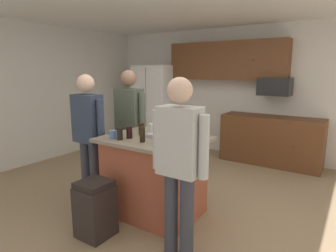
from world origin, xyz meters
name	(u,v)px	position (x,y,z in m)	size (l,w,h in m)	color
floor	(173,205)	(0.00, 0.00, 0.00)	(7.04, 7.04, 0.00)	#937A5B
back_wall	(247,92)	(0.00, 2.80, 1.30)	(6.40, 0.10, 2.60)	silver
side_wall_left	(26,95)	(-3.20, 0.00, 1.30)	(0.10, 5.60, 2.60)	silver
cabinet_run_upper	(226,61)	(-0.40, 2.60, 1.93)	(2.40, 0.38, 0.75)	brown
cabinet_run_lower	(271,140)	(0.60, 2.48, 0.45)	(1.80, 0.63, 0.90)	brown
refrigerator	(156,106)	(-2.00, 2.38, 0.93)	(0.88, 0.76, 1.85)	white
microwave_over_range	(275,87)	(0.60, 2.50, 1.45)	(0.56, 0.40, 0.32)	black
kitchen_island	(154,175)	(-0.08, -0.29, 0.49)	(1.19, 0.94, 0.96)	#9E4C33
person_guest_right	(179,158)	(0.61, -0.85, 0.98)	(0.57, 0.22, 1.69)	#383842
person_guest_left	(88,130)	(-1.00, -0.49, 0.98)	(0.57, 0.22, 1.69)	#383842
person_host_foreground	(130,121)	(-0.86, 0.17, 1.01)	(0.57, 0.23, 1.74)	tan
glass_stout_tall	(157,138)	(0.11, -0.50, 1.02)	(0.07, 0.07, 0.13)	black
glass_pilsner	(129,132)	(-0.31, -0.47, 1.03)	(0.07, 0.07, 0.14)	black
mug_ceramic_white	(113,135)	(-0.45, -0.59, 1.01)	(0.13, 0.08, 0.09)	#4C6B99
glass_dark_ale	(142,135)	(-0.07, -0.52, 1.04)	(0.06, 0.06, 0.17)	black
tumbler_amber	(120,134)	(-0.34, -0.59, 1.03)	(0.06, 0.06, 0.13)	black
mug_blue_stoneware	(152,128)	(-0.30, -0.03, 1.01)	(0.13, 0.09, 0.11)	white
glass_short_whisky	(141,129)	(-0.31, -0.25, 1.03)	(0.07, 0.07, 0.15)	black
serving_tray	(168,136)	(0.05, -0.20, 0.98)	(0.44, 0.30, 0.04)	#B7B7BC
trash_bin	(95,209)	(-0.31, -1.04, 0.30)	(0.34, 0.34, 0.61)	black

